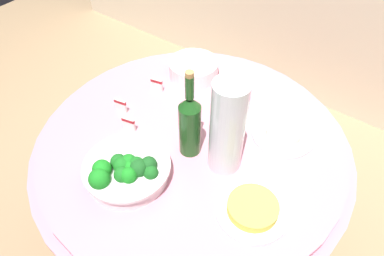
{
  "coord_description": "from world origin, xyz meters",
  "views": [
    {
      "loc": [
        0.52,
        -0.71,
        1.69
      ],
      "look_at": [
        0.0,
        0.0,
        0.79
      ],
      "focal_mm": 33.29,
      "sensor_mm": 36.0,
      "label": 1
    }
  ],
  "objects_px": {
    "wine_bottle": "(190,123)",
    "label_placard_mid": "(129,123)",
    "plate_stack": "(193,69)",
    "decorative_fruit_vase": "(227,130)",
    "label_placard_rear": "(121,105)",
    "serving_tongs": "(191,129)",
    "food_plate_fried_egg": "(252,209)",
    "food_plate_rice": "(283,134)",
    "broccoli_bowl": "(127,170)",
    "label_placard_front": "(157,84)"
  },
  "relations": [
    {
      "from": "wine_bottle",
      "to": "label_placard_rear",
      "type": "relative_size",
      "value": 6.11
    },
    {
      "from": "label_placard_mid",
      "to": "plate_stack",
      "type": "bearing_deg",
      "value": 90.26
    },
    {
      "from": "serving_tongs",
      "to": "food_plate_fried_egg",
      "type": "height_order",
      "value": "food_plate_fried_egg"
    },
    {
      "from": "decorative_fruit_vase",
      "to": "label_placard_front",
      "type": "xyz_separation_m",
      "value": [
        -0.43,
        0.16,
        -0.13
      ]
    },
    {
      "from": "wine_bottle",
      "to": "label_placard_mid",
      "type": "height_order",
      "value": "wine_bottle"
    },
    {
      "from": "broccoli_bowl",
      "to": "plate_stack",
      "type": "xyz_separation_m",
      "value": [
        -0.15,
        0.57,
        -0.01
      ]
    },
    {
      "from": "plate_stack",
      "to": "wine_bottle",
      "type": "bearing_deg",
      "value": -55.55
    },
    {
      "from": "broccoli_bowl",
      "to": "label_placard_rear",
      "type": "bearing_deg",
      "value": 137.88
    },
    {
      "from": "food_plate_rice",
      "to": "food_plate_fried_egg",
      "type": "xyz_separation_m",
      "value": [
        0.06,
        -0.34,
        0.0
      ]
    },
    {
      "from": "food_plate_rice",
      "to": "label_placard_mid",
      "type": "bearing_deg",
      "value": -147.57
    },
    {
      "from": "label_placard_front",
      "to": "label_placard_rear",
      "type": "xyz_separation_m",
      "value": [
        -0.03,
        -0.18,
        0.0
      ]
    },
    {
      "from": "wine_bottle",
      "to": "label_placard_rear",
      "type": "height_order",
      "value": "wine_bottle"
    },
    {
      "from": "plate_stack",
      "to": "wine_bottle",
      "type": "distance_m",
      "value": 0.44
    },
    {
      "from": "wine_bottle",
      "to": "broccoli_bowl",
      "type": "bearing_deg",
      "value": -111.61
    },
    {
      "from": "decorative_fruit_vase",
      "to": "label_placard_front",
      "type": "relative_size",
      "value": 6.18
    },
    {
      "from": "plate_stack",
      "to": "serving_tongs",
      "type": "distance_m",
      "value": 0.33
    },
    {
      "from": "food_plate_rice",
      "to": "label_placard_front",
      "type": "distance_m",
      "value": 0.54
    },
    {
      "from": "food_plate_fried_egg",
      "to": "label_placard_front",
      "type": "xyz_separation_m",
      "value": [
        -0.6,
        0.27,
        0.01
      ]
    },
    {
      "from": "broccoli_bowl",
      "to": "decorative_fruit_vase",
      "type": "height_order",
      "value": "decorative_fruit_vase"
    },
    {
      "from": "decorative_fruit_vase",
      "to": "serving_tongs",
      "type": "distance_m",
      "value": 0.25
    },
    {
      "from": "wine_bottle",
      "to": "serving_tongs",
      "type": "relative_size",
      "value": 2.04
    },
    {
      "from": "plate_stack",
      "to": "wine_bottle",
      "type": "height_order",
      "value": "wine_bottle"
    },
    {
      "from": "label_placard_rear",
      "to": "decorative_fruit_vase",
      "type": "bearing_deg",
      "value": 1.99
    },
    {
      "from": "serving_tongs",
      "to": "label_placard_mid",
      "type": "distance_m",
      "value": 0.23
    },
    {
      "from": "decorative_fruit_vase",
      "to": "label_placard_mid",
      "type": "bearing_deg",
      "value": -168.98
    },
    {
      "from": "broccoli_bowl",
      "to": "food_plate_fried_egg",
      "type": "height_order",
      "value": "broccoli_bowl"
    },
    {
      "from": "broccoli_bowl",
      "to": "food_plate_rice",
      "type": "relative_size",
      "value": 1.27
    },
    {
      "from": "wine_bottle",
      "to": "label_placard_front",
      "type": "xyz_separation_m",
      "value": [
        -0.3,
        0.18,
        -0.1
      ]
    },
    {
      "from": "decorative_fruit_vase",
      "to": "food_plate_rice",
      "type": "xyz_separation_m",
      "value": [
        0.11,
        0.23,
        -0.15
      ]
    },
    {
      "from": "serving_tongs",
      "to": "food_plate_rice",
      "type": "height_order",
      "value": "food_plate_rice"
    },
    {
      "from": "serving_tongs",
      "to": "label_placard_front",
      "type": "relative_size",
      "value": 2.99
    },
    {
      "from": "serving_tongs",
      "to": "label_placard_mid",
      "type": "relative_size",
      "value": 2.99
    },
    {
      "from": "broccoli_bowl",
      "to": "label_placard_front",
      "type": "distance_m",
      "value": 0.46
    },
    {
      "from": "food_plate_rice",
      "to": "label_placard_rear",
      "type": "distance_m",
      "value": 0.62
    },
    {
      "from": "wine_bottle",
      "to": "decorative_fruit_vase",
      "type": "bearing_deg",
      "value": 8.33
    },
    {
      "from": "label_placard_front",
      "to": "food_plate_rice",
      "type": "bearing_deg",
      "value": 6.99
    },
    {
      "from": "label_placard_front",
      "to": "decorative_fruit_vase",
      "type": "bearing_deg",
      "value": -20.69
    },
    {
      "from": "decorative_fruit_vase",
      "to": "label_placard_rear",
      "type": "xyz_separation_m",
      "value": [
        -0.46,
        -0.02,
        -0.13
      ]
    },
    {
      "from": "wine_bottle",
      "to": "food_plate_rice",
      "type": "distance_m",
      "value": 0.36
    },
    {
      "from": "broccoli_bowl",
      "to": "food_plate_rice",
      "type": "xyz_separation_m",
      "value": [
        0.32,
        0.47,
        -0.03
      ]
    },
    {
      "from": "label_placard_rear",
      "to": "wine_bottle",
      "type": "bearing_deg",
      "value": -0.47
    },
    {
      "from": "decorative_fruit_vase",
      "to": "food_plate_fried_egg",
      "type": "relative_size",
      "value": 1.55
    },
    {
      "from": "wine_bottle",
      "to": "label_placard_rear",
      "type": "distance_m",
      "value": 0.35
    },
    {
      "from": "decorative_fruit_vase",
      "to": "food_plate_fried_egg",
      "type": "distance_m",
      "value": 0.25
    },
    {
      "from": "broccoli_bowl",
      "to": "plate_stack",
      "type": "bearing_deg",
      "value": 105.06
    },
    {
      "from": "broccoli_bowl",
      "to": "label_placard_rear",
      "type": "distance_m",
      "value": 0.33
    },
    {
      "from": "broccoli_bowl",
      "to": "serving_tongs",
      "type": "relative_size",
      "value": 1.7
    },
    {
      "from": "plate_stack",
      "to": "decorative_fruit_vase",
      "type": "height_order",
      "value": "decorative_fruit_vase"
    },
    {
      "from": "wine_bottle",
      "to": "label_placard_mid",
      "type": "distance_m",
      "value": 0.26
    },
    {
      "from": "label_placard_front",
      "to": "label_placard_mid",
      "type": "relative_size",
      "value": 1.0
    }
  ]
}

